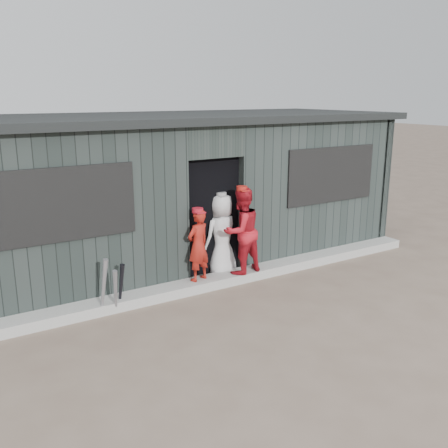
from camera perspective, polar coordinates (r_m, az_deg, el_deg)
ground at (r=6.74m, az=8.25°, el=-11.59°), size 80.00×80.00×0.00m
curb at (r=8.06m, az=-0.08°, el=-6.34°), size 8.00×0.36×0.15m
bat_left at (r=6.98m, az=-13.60°, el=-7.08°), size 0.14×0.26×0.86m
bat_mid at (r=7.03m, az=-12.30°, el=-7.59°), size 0.13×0.26×0.69m
bat_right at (r=7.20m, az=-11.70°, el=-6.99°), size 0.11×0.21×0.69m
player_red_left at (r=7.66m, az=-2.97°, el=-2.45°), size 0.47×0.38×1.12m
player_red_right at (r=7.95m, az=2.01°, el=-0.79°), size 0.74×0.61×1.40m
player_grey_back at (r=8.20m, az=-0.33°, el=-1.34°), size 0.78×0.60×1.41m
dugout at (r=9.16m, az=-5.63°, el=4.03°), size 8.30×3.30×2.62m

